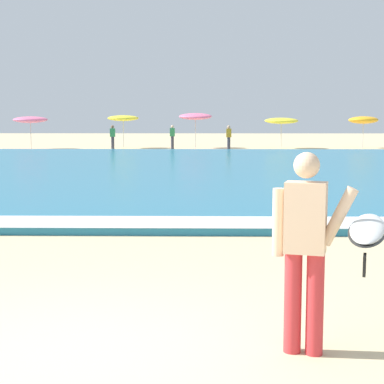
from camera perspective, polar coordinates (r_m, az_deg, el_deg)
name	(u,v)px	position (r m, az deg, el deg)	size (l,w,h in m)	color
ground_plane	(75,353)	(5.65, -10.56, -14.22)	(160.00, 160.00, 0.00)	beige
sea	(176,168)	(24.69, -1.51, 2.20)	(120.00, 28.00, 0.14)	teal
surf_foam	(143,222)	(11.39, -4.51, -2.72)	(120.00, 1.29, 0.01)	white
surfer_with_board	(333,237)	(5.35, 12.71, -4.02)	(1.22, 2.35, 1.73)	red
beach_umbrella_0	(30,120)	(42.90, -14.49, 6.39)	(2.25, 2.26, 2.18)	beige
beach_umbrella_1	(123,118)	(43.03, -6.28, 6.69)	(2.11, 2.12, 2.25)	beige
beach_umbrella_2	(195,116)	(42.95, 0.32, 6.89)	(2.25, 2.28, 2.44)	beige
beach_umbrella_3	(281,121)	(42.75, 8.13, 6.43)	(2.25, 2.27, 2.10)	beige
beach_umbrella_4	(363,120)	(44.31, 15.32, 6.33)	(1.98, 1.99, 2.17)	beige
beachgoer_near_row_left	(229,137)	(39.48, 3.36, 5.00)	(0.32, 0.20, 1.58)	#383842
beachgoer_near_row_mid	(172,136)	(41.29, -1.80, 5.09)	(0.32, 0.20, 1.58)	#383842
beachgoer_near_row_right	(113,137)	(40.67, -7.23, 5.01)	(0.32, 0.20, 1.58)	#383842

